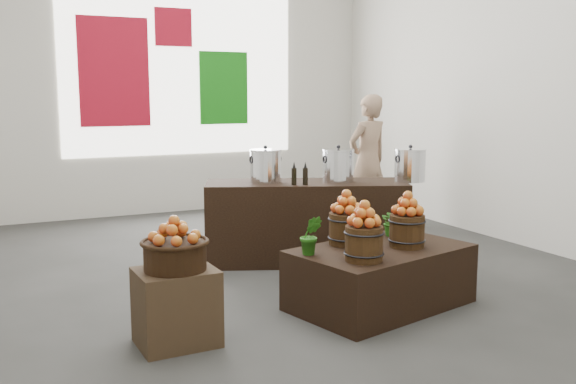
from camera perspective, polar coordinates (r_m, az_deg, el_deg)
name	(u,v)px	position (r m, az deg, el deg)	size (l,w,h in m)	color
ground	(265,277)	(5.80, -2.07, -7.57)	(7.00, 7.00, 0.00)	#373734
back_wall	(159,65)	(8.89, -11.39, 11.00)	(6.00, 0.04, 4.00)	beige
back_opening	(181,65)	(8.95, -9.47, 11.03)	(3.20, 0.02, 2.40)	white
deco_red_left	(114,72)	(8.73, -15.20, 10.25)	(0.90, 0.04, 1.40)	maroon
deco_green_right	(224,88)	(9.12, -5.74, 9.18)	(0.70, 0.04, 1.00)	#136E11
deco_red_upper	(173,27)	(8.95, -10.17, 14.23)	(0.50, 0.04, 0.50)	maroon
crate	(176,307)	(4.31, -9.88, -10.04)	(0.50, 0.41, 0.50)	#463320
wicker_basket	(175,256)	(4.21, -10.01, -5.61)	(0.40, 0.40, 0.18)	black
apples_in_basket	(174,229)	(4.17, -10.07, -3.27)	(0.31, 0.31, 0.17)	#A30514
display_table	(380,277)	(5.03, 8.21, -7.47)	(1.34, 0.82, 0.46)	black
apple_bucket_front_left	(364,243)	(4.55, 6.77, -4.57)	(0.27, 0.27, 0.25)	#3D2810
apples_in_bucket_front_left	(364,214)	(4.50, 6.82, -1.92)	(0.20, 0.20, 0.18)	#A30514
apple_bucket_front_right	(407,231)	(5.01, 10.53, -3.42)	(0.27, 0.27, 0.25)	#3D2810
apples_in_bucket_front_right	(408,203)	(4.97, 10.59, -1.01)	(0.20, 0.20, 0.18)	#A30514
apple_bucket_rear	(346,229)	(5.02, 5.18, -3.28)	(0.27, 0.27, 0.25)	#3D2810
apples_in_bucket_rear	(346,202)	(4.98, 5.21, -0.87)	(0.20, 0.20, 0.18)	#A30514
herb_garnish_right	(393,221)	(5.36, 9.32, -2.60)	(0.22, 0.19, 0.24)	#206014
herb_garnish_left	(311,235)	(4.68, 2.04, -3.86)	(0.16, 0.13, 0.29)	#206014
counter	(306,222)	(6.23, 1.63, -2.68)	(1.92, 0.61, 0.79)	black
stock_pot_left	(265,167)	(6.13, -2.02, 2.25)	(0.30, 0.30, 0.30)	silver
stock_pot_center	(338,166)	(6.18, 4.48, 2.28)	(0.30, 0.30, 0.30)	silver
stock_pot_right	(410,166)	(6.31, 10.79, 2.29)	(0.30, 0.30, 0.30)	silver
oil_cruets	(308,173)	(5.96, 1.80, 1.69)	(0.14, 0.05, 0.22)	black
shopper	(368,160)	(8.01, 7.11, 2.82)	(0.59, 0.39, 1.62)	#8B6D55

